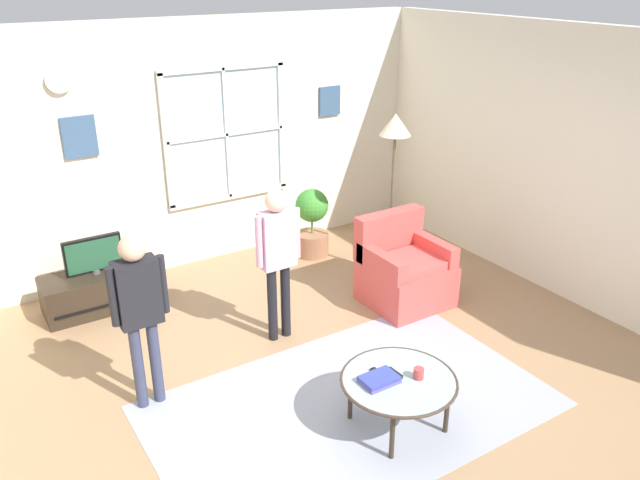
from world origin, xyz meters
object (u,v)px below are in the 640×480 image
armchair (404,271)px  book_stack (379,379)px  tv_stand (99,291)px  person_pink_shirt (277,248)px  coffee_table (399,382)px  remote_near_books (395,373)px  person_black_shirt (139,302)px  remote_near_cup (378,374)px  cup (419,373)px  television (93,255)px  floor_lamp (395,141)px  potted_plant_by_window (312,221)px

armchair → book_stack: 1.97m
tv_stand → person_pink_shirt: (1.24, -1.40, 0.69)m
coffee_table → remote_near_books: remote_near_books is taller
coffee_table → person_black_shirt: person_black_shirt is taller
book_stack → remote_near_cup: (0.04, 0.07, -0.01)m
person_pink_shirt → armchair: bearing=-2.7°
tv_stand → cup: 3.35m
cup → television: bearing=116.7°
remote_near_books → person_black_shirt: size_ratio=0.10×
coffee_table → floor_lamp: (1.50, 2.02, 1.09)m
remote_near_books → remote_near_cup: same height
armchair → book_stack: armchair is taller
armchair → remote_near_books: armchair is taller
tv_stand → cup: (1.50, -2.98, 0.25)m
coffee_table → remote_near_cup: size_ratio=6.04×
book_stack → remote_near_books: bearing=5.5°
television → person_black_shirt: size_ratio=0.38×
armchair → cup: 1.88m
remote_near_cup → potted_plant_by_window: potted_plant_by_window is taller
television → cup: 3.34m
cup → potted_plant_by_window: size_ratio=0.10×
tv_stand → floor_lamp: (2.88, -0.90, 1.29)m
remote_near_cup → potted_plant_by_window: size_ratio=0.18×
armchair → person_pink_shirt: person_pink_shirt is taller
person_black_shirt → potted_plant_by_window: size_ratio=1.77×
potted_plant_by_window → armchair: bearing=-82.8°
person_pink_shirt → television: bearing=131.5°
book_stack → person_black_shirt: 1.80m
remote_near_cup → remote_near_books: bearing=-29.4°
person_black_shirt → potted_plant_by_window: bearing=33.8°
armchair → person_black_shirt: bearing=-175.0°
television → potted_plant_by_window: 2.43m
remote_near_books → person_pink_shirt: person_pink_shirt is taller
tv_stand → coffee_table: 3.24m
cup → remote_near_cup: cup is taller
potted_plant_by_window → floor_lamp: bearing=-62.5°
person_pink_shirt → floor_lamp: (1.64, 0.50, 0.59)m
tv_stand → floor_lamp: bearing=-17.4°
coffee_table → cup: size_ratio=10.44×
television → remote_near_cup: (1.27, -2.80, -0.16)m
book_stack → remote_near_cup: 0.09m
television → person_black_shirt: 1.73m
remote_near_books → potted_plant_by_window: size_ratio=0.18×
television → book_stack: (1.23, -2.87, -0.15)m
armchair → person_black_shirt: person_black_shirt is taller
person_black_shirt → floor_lamp: (2.94, 0.80, 0.59)m
potted_plant_by_window → cup: bearing=-107.5°
tv_stand → armchair: armchair is taller
remote_near_books → television: bearing=115.8°
coffee_table → cup: (0.12, -0.06, 0.06)m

